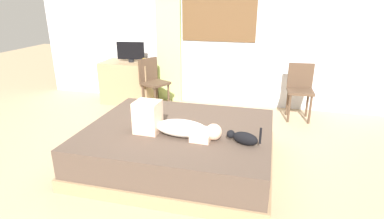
{
  "coord_description": "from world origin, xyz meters",
  "views": [
    {
      "loc": [
        1.06,
        -2.94,
        1.82
      ],
      "look_at": [
        0.23,
        0.3,
        0.6
      ],
      "focal_mm": 29.01,
      "sensor_mm": 36.0,
      "label": 1
    }
  ],
  "objects_px": {
    "bed": "(179,146)",
    "cat": "(243,138)",
    "desk": "(129,82)",
    "tv_monitor": "(131,52)",
    "person_lying": "(173,125)",
    "cup": "(145,61)",
    "chair_by_desk": "(152,80)",
    "chair_spare": "(300,87)"
  },
  "relations": [
    {
      "from": "bed",
      "to": "cat",
      "type": "bearing_deg",
      "value": -18.22
    },
    {
      "from": "cat",
      "to": "bed",
      "type": "bearing_deg",
      "value": 161.78
    },
    {
      "from": "person_lying",
      "to": "desk",
      "type": "relative_size",
      "value": 1.04
    },
    {
      "from": "cat",
      "to": "chair_spare",
      "type": "bearing_deg",
      "value": 72.31
    },
    {
      "from": "person_lying",
      "to": "desk",
      "type": "distance_m",
      "value": 2.62
    },
    {
      "from": "cat",
      "to": "chair_by_desk",
      "type": "relative_size",
      "value": 0.4
    },
    {
      "from": "desk",
      "to": "bed",
      "type": "bearing_deg",
      "value": -51.8
    },
    {
      "from": "person_lying",
      "to": "bed",
      "type": "bearing_deg",
      "value": 88.55
    },
    {
      "from": "desk",
      "to": "cup",
      "type": "xyz_separation_m",
      "value": [
        0.35,
        -0.03,
        0.41
      ]
    },
    {
      "from": "desk",
      "to": "chair_spare",
      "type": "xyz_separation_m",
      "value": [
        2.92,
        -0.08,
        0.14
      ]
    },
    {
      "from": "bed",
      "to": "desk",
      "type": "relative_size",
      "value": 2.31
    },
    {
      "from": "chair_by_desk",
      "to": "chair_spare",
      "type": "relative_size",
      "value": 1.0
    },
    {
      "from": "bed",
      "to": "chair_by_desk",
      "type": "height_order",
      "value": "chair_by_desk"
    },
    {
      "from": "person_lying",
      "to": "cat",
      "type": "distance_m",
      "value": 0.74
    },
    {
      "from": "bed",
      "to": "tv_monitor",
      "type": "relative_size",
      "value": 4.34
    },
    {
      "from": "cat",
      "to": "chair_spare",
      "type": "height_order",
      "value": "chair_spare"
    },
    {
      "from": "desk",
      "to": "cup",
      "type": "distance_m",
      "value": 0.54
    },
    {
      "from": "chair_by_desk",
      "to": "cat",
      "type": "bearing_deg",
      "value": -48.66
    },
    {
      "from": "cup",
      "to": "cat",
      "type": "bearing_deg",
      "value": -48.34
    },
    {
      "from": "cat",
      "to": "cup",
      "type": "xyz_separation_m",
      "value": [
        -1.91,
        2.14,
        0.26
      ]
    },
    {
      "from": "cup",
      "to": "tv_monitor",
      "type": "bearing_deg",
      "value": 173.53
    },
    {
      "from": "chair_by_desk",
      "to": "tv_monitor",
      "type": "bearing_deg",
      "value": 153.7
    },
    {
      "from": "person_lying",
      "to": "cat",
      "type": "relative_size",
      "value": 2.7
    },
    {
      "from": "person_lying",
      "to": "desk",
      "type": "height_order",
      "value": "person_lying"
    },
    {
      "from": "tv_monitor",
      "to": "chair_spare",
      "type": "xyz_separation_m",
      "value": [
        2.85,
        -0.08,
        -0.41
      ]
    },
    {
      "from": "chair_by_desk",
      "to": "cup",
      "type": "bearing_deg",
      "value": 134.56
    },
    {
      "from": "bed",
      "to": "cat",
      "type": "height_order",
      "value": "cat"
    },
    {
      "from": "desk",
      "to": "tv_monitor",
      "type": "height_order",
      "value": "tv_monitor"
    },
    {
      "from": "person_lying",
      "to": "tv_monitor",
      "type": "bearing_deg",
      "value": 124.09
    },
    {
      "from": "tv_monitor",
      "to": "cup",
      "type": "height_order",
      "value": "tv_monitor"
    },
    {
      "from": "bed",
      "to": "cat",
      "type": "xyz_separation_m",
      "value": [
        0.73,
        -0.24,
        0.3
      ]
    },
    {
      "from": "person_lying",
      "to": "cup",
      "type": "xyz_separation_m",
      "value": [
        -1.17,
        2.1,
        0.22
      ]
    },
    {
      "from": "person_lying",
      "to": "chair_spare",
      "type": "relative_size",
      "value": 1.09
    },
    {
      "from": "cat",
      "to": "desk",
      "type": "bearing_deg",
      "value": 136.05
    },
    {
      "from": "desk",
      "to": "tv_monitor",
      "type": "distance_m",
      "value": 0.56
    },
    {
      "from": "person_lying",
      "to": "chair_spare",
      "type": "xyz_separation_m",
      "value": [
        1.41,
        2.05,
        -0.06
      ]
    },
    {
      "from": "desk",
      "to": "cup",
      "type": "height_order",
      "value": "cup"
    },
    {
      "from": "person_lying",
      "to": "tv_monitor",
      "type": "xyz_separation_m",
      "value": [
        -1.44,
        2.13,
        0.35
      ]
    },
    {
      "from": "person_lying",
      "to": "chair_spare",
      "type": "distance_m",
      "value": 2.49
    },
    {
      "from": "tv_monitor",
      "to": "chair_by_desk",
      "type": "height_order",
      "value": "tv_monitor"
    },
    {
      "from": "tv_monitor",
      "to": "chair_spare",
      "type": "bearing_deg",
      "value": -1.62
    },
    {
      "from": "tv_monitor",
      "to": "cup",
      "type": "distance_m",
      "value": 0.31
    }
  ]
}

